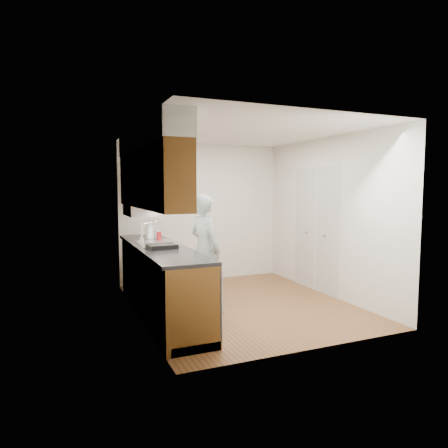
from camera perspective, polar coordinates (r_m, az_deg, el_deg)
name	(u,v)px	position (r m, az deg, el deg)	size (l,w,h in m)	color
floor	(242,305)	(5.96, 2.61, -11.45)	(3.50, 3.50, 0.00)	brown
ceiling	(243,131)	(5.77, 2.71, 13.08)	(3.50, 3.50, 0.00)	white
wall_left	(138,223)	(5.27, -12.24, 0.08)	(0.02, 3.50, 2.50)	silver
wall_right	(328,217)	(6.52, 14.66, 0.99)	(0.02, 3.50, 2.50)	silver
wall_back	(202,213)	(7.35, -3.21, 1.61)	(3.00, 0.02, 2.50)	silver
counter	(161,279)	(5.45, -8.95, -7.80)	(0.64, 2.80, 1.30)	brown
upper_cabinets	(149,169)	(5.33, -10.68, 7.69)	(0.47, 2.80, 1.21)	brown
closet_door	(316,229)	(6.77, 13.00, -0.73)	(0.02, 1.22, 2.05)	white
floor_mat	(205,304)	(5.95, -2.71, -11.40)	(0.49, 0.84, 0.02)	slate
person	(205,242)	(5.76, -2.75, -2.65)	(0.64, 0.43, 1.81)	#8AA2A8
soap_bottle_a	(150,230)	(5.96, -10.56, -0.87)	(0.11, 0.11, 0.30)	silver
soap_bottle_b	(156,233)	(6.09, -9.66, -1.23)	(0.08, 0.09, 0.19)	silver
soda_can	(159,236)	(5.92, -9.28, -1.70)	(0.07, 0.07, 0.13)	red
dish_rack	(162,246)	(5.13, -8.87, -3.17)	(0.35, 0.30, 0.06)	black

